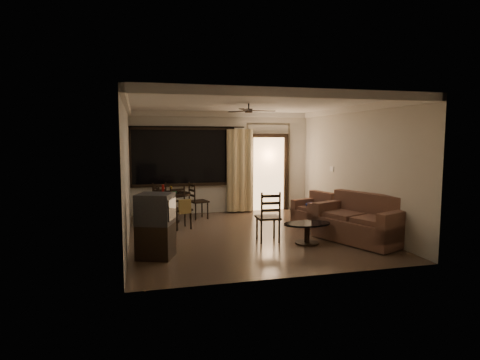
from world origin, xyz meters
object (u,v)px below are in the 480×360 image
object	(u,v)px
dining_chair_north	(157,208)
sofa	(362,223)
dining_chair_west	(150,213)
armchair	(315,212)
dining_chair_east	(198,208)
coffee_table	(307,230)
side_chair	(268,226)
dining_table	(168,199)
dining_chair_south	(181,216)
tv_cabinet	(156,226)

from	to	relation	value
dining_chair_north	sofa	xyz separation A→B (m)	(3.88, -3.41, 0.09)
dining_chair_west	sofa	distance (m)	4.86
dining_chair_west	armchair	bearing A→B (deg)	58.81
dining_chair_east	armchair	distance (m)	2.97
dining_chair_north	coffee_table	bearing A→B (deg)	113.06
sofa	side_chair	world-z (taller)	side_chair
dining_table	sofa	xyz separation A→B (m)	(3.65, -2.86, -0.20)
dining_chair_north	side_chair	bearing A→B (deg)	108.28
dining_chair_east	side_chair	size ratio (longest dim) A/B	0.93
dining_chair_south	sofa	distance (m)	3.97
dining_chair_west	tv_cabinet	world-z (taller)	tv_cabinet
dining_chair_south	coffee_table	xyz separation A→B (m)	(2.27, -1.93, -0.03)
dining_chair_south	armchair	xyz separation A→B (m)	(3.14, -0.41, 0.01)
dining_chair_west	dining_chair_south	size ratio (longest dim) A/B	1.00
dining_chair_north	coffee_table	size ratio (longest dim) A/B	1.00
dining_chair_south	armchair	distance (m)	3.16
dining_chair_west	dining_chair_north	size ratio (longest dim) A/B	1.00
dining_chair_north	side_chair	world-z (taller)	side_chair
dining_chair_north	sofa	bearing A→B (deg)	122.04
armchair	coffee_table	world-z (taller)	armchair
tv_cabinet	armchair	xyz separation A→B (m)	(3.80, 1.73, -0.25)
dining_table	dining_chair_south	distance (m)	0.90
dining_table	dining_chair_east	size ratio (longest dim) A/B	1.21
dining_chair_south	dining_chair_north	xyz separation A→B (m)	(-0.47, 1.36, -0.02)
dining_chair_west	sofa	world-z (taller)	sofa
dining_chair_north	tv_cabinet	size ratio (longest dim) A/B	0.84
dining_table	dining_chair_south	size ratio (longest dim) A/B	1.21
dining_table	coffee_table	distance (m)	3.74
sofa	coffee_table	size ratio (longest dim) A/B	2.07
dining_chair_west	dining_chair_south	xyz separation A→B (m)	(0.69, -0.58, 0.02)
dining_table	dining_chair_east	distance (m)	0.88
dining_chair_west	armchair	xyz separation A→B (m)	(3.83, -0.99, 0.04)
dining_table	dining_chair_north	bearing A→B (deg)	112.75
dining_table	dining_chair_west	bearing A→B (deg)	-151.33
dining_table	dining_chair_east	world-z (taller)	dining_chair_east
dining_table	sofa	distance (m)	4.65
dining_chair_north	side_chair	xyz separation A→B (m)	(2.05, -2.94, 0.02)
sofa	coffee_table	distance (m)	1.15
dining_chair_west	armchair	distance (m)	3.95
dining_chair_north	sofa	distance (m)	5.16
tv_cabinet	coffee_table	bearing A→B (deg)	24.55
dining_chair_west	tv_cabinet	bearing A→B (deg)	-16.08
dining_table	side_chair	size ratio (longest dim) A/B	1.12
dining_chair_north	tv_cabinet	bearing A→B (deg)	70.27
dining_chair_north	armchair	distance (m)	4.02
dining_table	dining_chair_north	distance (m)	0.65
tv_cabinet	coffee_table	size ratio (longest dim) A/B	1.19
dining_chair_north	dining_table	bearing A→B (deg)	96.06
coffee_table	dining_chair_north	bearing A→B (deg)	129.74
coffee_table	side_chair	world-z (taller)	side_chair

